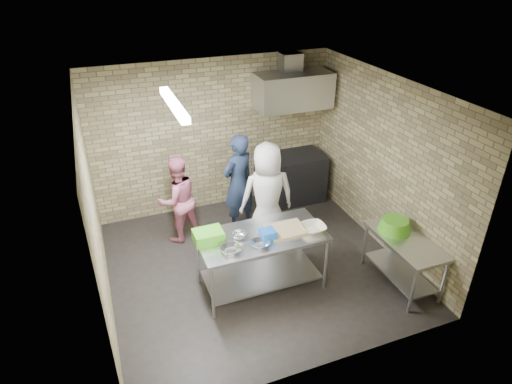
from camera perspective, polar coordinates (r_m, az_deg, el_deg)
floor at (r=6.81m, az=-0.19°, el=-9.41°), size 4.20×4.20×0.00m
ceiling at (r=5.56m, az=-0.23°, el=12.98°), size 4.20×4.20×0.00m
back_wall at (r=7.80m, az=-5.47°, el=7.16°), size 4.20×0.06×2.70m
front_wall at (r=4.57m, az=8.90°, el=-10.58°), size 4.20×0.06×2.70m
left_wall at (r=5.77m, az=-20.12°, el=-2.96°), size 0.06×4.00×2.70m
right_wall at (r=7.01m, az=16.08°, el=3.53°), size 0.06×4.00×2.70m
prep_table at (r=6.20m, az=0.68°, el=-8.82°), size 1.72×0.86×0.86m
side_counter at (r=6.61m, az=18.30°, el=-8.45°), size 0.60×1.20×0.75m
stove at (r=8.30m, az=4.48°, el=1.80°), size 1.20×0.70×0.90m
range_hood at (r=7.74m, az=4.79°, el=12.90°), size 1.30×0.60×0.60m
hood_duct at (r=7.76m, az=4.44°, el=16.38°), size 0.35×0.30×0.30m
wall_shelf at (r=8.08m, az=6.12°, el=12.20°), size 0.80×0.20×0.04m
fluorescent_fixture at (r=5.32m, az=-10.55°, el=11.08°), size 0.10×1.25×0.08m
green_crate at (r=5.82m, az=-6.18°, el=-5.67°), size 0.38×0.29×0.15m
blue_tub at (r=5.85m, az=1.52°, el=-5.47°), size 0.19×0.19×0.12m
cutting_board at (r=6.04m, az=3.87°, el=-4.85°), size 0.53×0.40×0.03m
mixing_bowl_a at (r=5.64m, az=-3.31°, el=-7.37°), size 0.27×0.27×0.07m
mixing_bowl_b at (r=5.89m, az=-2.21°, el=-5.62°), size 0.21×0.21×0.06m
mixing_bowl_c at (r=5.73m, az=0.58°, el=-6.67°), size 0.25×0.25×0.06m
ceramic_bowl at (r=6.07m, az=7.41°, el=-4.60°), size 0.33×0.33×0.08m
green_basin at (r=6.50m, az=17.46°, el=-4.05°), size 0.46×0.46×0.17m
bottle_red at (r=7.94m, az=4.51°, el=12.81°), size 0.07×0.07×0.18m
bottle_green at (r=8.12m, az=7.13°, el=12.93°), size 0.06×0.06×0.15m
man_navy at (r=7.24m, az=-2.30°, el=1.13°), size 0.73×0.62×1.70m
woman_pink at (r=7.13m, az=-10.08°, el=-0.96°), size 0.82×0.71×1.46m
woman_white at (r=6.85m, az=1.46°, el=-0.49°), size 0.91×0.66×1.73m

